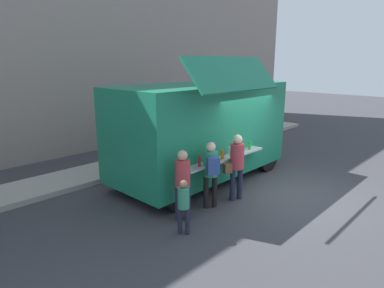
# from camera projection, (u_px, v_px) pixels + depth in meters

# --- Properties ---
(ground_plane) EXTENTS (60.00, 60.00, 0.00)m
(ground_plane) POSITION_uv_depth(u_px,v_px,m) (281.00, 193.00, 9.05)
(ground_plane) COLOR #38383D
(curb_strip) EXTENTS (28.00, 1.60, 0.15)m
(curb_strip) POSITION_uv_depth(u_px,v_px,m) (33.00, 189.00, 9.15)
(curb_strip) COLOR #9E998E
(curb_strip) RESTS_ON ground
(building_behind) EXTENTS (32.00, 2.40, 9.60)m
(building_behind) POSITION_uv_depth(u_px,v_px,m) (2.00, 22.00, 11.34)
(building_behind) COLOR gray
(building_behind) RESTS_ON ground
(food_truck_main) EXTENTS (5.53, 3.16, 3.61)m
(food_truck_main) POSITION_uv_depth(u_px,v_px,m) (202.00, 128.00, 9.82)
(food_truck_main) COLOR #197855
(food_truck_main) RESTS_ON ground
(trash_bin) EXTENTS (0.60, 0.60, 0.99)m
(trash_bin) POSITION_uv_depth(u_px,v_px,m) (219.00, 134.00, 14.19)
(trash_bin) COLOR #2B5F36
(trash_bin) RESTS_ON ground
(customer_front_ordering) EXTENTS (0.56, 0.37, 1.72)m
(customer_front_ordering) POSITION_uv_depth(u_px,v_px,m) (236.00, 162.00, 8.40)
(customer_front_ordering) COLOR #1D2437
(customer_front_ordering) RESTS_ON ground
(customer_mid_with_backpack) EXTENTS (0.48, 0.53, 1.65)m
(customer_mid_with_backpack) POSITION_uv_depth(u_px,v_px,m) (211.00, 169.00, 7.91)
(customer_mid_with_backpack) COLOR black
(customer_mid_with_backpack) RESTS_ON ground
(customer_rear_waiting) EXTENTS (0.33, 0.33, 1.63)m
(customer_rear_waiting) POSITION_uv_depth(u_px,v_px,m) (183.00, 179.00, 7.31)
(customer_rear_waiting) COLOR #1E2539
(customer_rear_waiting) RESTS_ON ground
(child_near_queue) EXTENTS (0.24, 0.24, 1.18)m
(child_near_queue) POSITION_uv_depth(u_px,v_px,m) (183.00, 202.00, 6.76)
(child_near_queue) COLOR #202335
(child_near_queue) RESTS_ON ground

